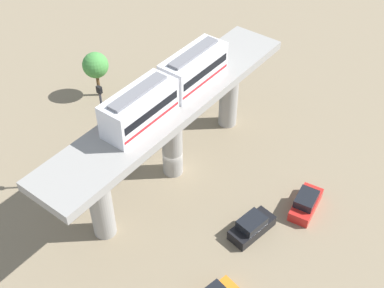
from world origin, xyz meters
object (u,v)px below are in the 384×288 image
(signal_post, at_px, (106,134))
(tree_near_viaduct, at_px, (95,65))
(parked_car_black, at_px, (252,226))
(parked_car_red, at_px, (306,203))
(train, at_px, (168,87))

(signal_post, bearing_deg, tree_near_viaduct, -39.59)
(signal_post, bearing_deg, parked_car_black, -167.15)
(parked_car_black, bearing_deg, parked_car_red, -105.30)
(train, height_order, tree_near_viaduct, train)
(parked_car_black, bearing_deg, signal_post, 22.49)
(train, bearing_deg, parked_car_red, -162.96)
(train, distance_m, tree_near_viaduct, 16.21)
(parked_car_red, distance_m, signal_post, 18.40)
(parked_car_black, xyz_separation_m, signal_post, (13.28, 3.03, 5.31))
(signal_post, bearing_deg, parked_car_red, -152.59)
(parked_car_black, height_order, parked_car_red, same)
(train, relative_size, signal_post, 1.23)
(train, height_order, signal_post, train)
(tree_near_viaduct, xyz_separation_m, signal_post, (-10.90, 9.02, 2.11))
(parked_car_black, xyz_separation_m, parked_car_red, (-2.37, -5.08, 0.00))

